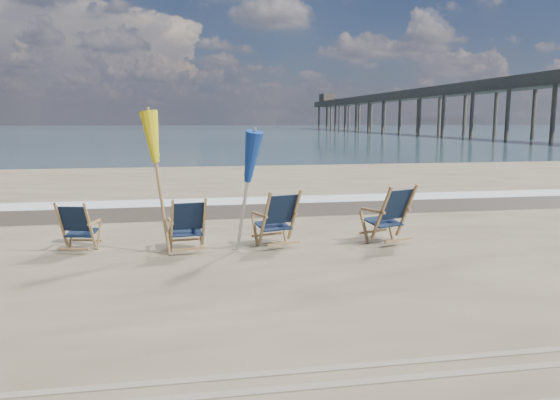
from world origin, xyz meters
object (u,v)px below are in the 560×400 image
(umbrella_blue, at_px, (245,161))
(beach_chair_1, at_px, (204,224))
(beach_chair_2, at_px, (294,217))
(beach_chair_3, at_px, (407,213))
(fishing_pier, at_px, (436,105))
(beach_chair_0, at_px, (90,227))
(umbrella_yellow, at_px, (158,144))

(umbrella_blue, bearing_deg, beach_chair_1, 168.28)
(beach_chair_2, xyz_separation_m, beach_chair_3, (2.06, -0.10, 0.03))
(umbrella_blue, distance_m, fishing_pier, 81.46)
(beach_chair_0, distance_m, fishing_pier, 82.41)
(fishing_pier, bearing_deg, beach_chair_3, -116.47)
(beach_chair_1, height_order, fishing_pier, fishing_pier)
(beach_chair_2, bearing_deg, umbrella_blue, 0.79)
(beach_chair_1, bearing_deg, fishing_pier, -126.81)
(beach_chair_2, relative_size, umbrella_yellow, 0.44)
(beach_chair_3, distance_m, fishing_pier, 79.97)
(beach_chair_0, relative_size, beach_chair_1, 0.93)
(beach_chair_0, distance_m, beach_chair_2, 3.49)
(beach_chair_0, distance_m, umbrella_blue, 2.83)
(umbrella_blue, bearing_deg, beach_chair_3, 3.78)
(beach_chair_2, distance_m, beach_chair_3, 2.07)
(umbrella_blue, xyz_separation_m, fishing_pier, (38.58, 71.69, 3.09))
(beach_chair_3, bearing_deg, umbrella_blue, -18.20)
(beach_chair_2, height_order, fishing_pier, fishing_pier)
(umbrella_yellow, distance_m, umbrella_blue, 1.44)
(beach_chair_3, height_order, fishing_pier, fishing_pier)
(umbrella_blue, bearing_deg, umbrella_yellow, 172.41)
(beach_chair_2, distance_m, umbrella_yellow, 2.66)
(beach_chair_0, bearing_deg, beach_chair_3, -167.37)
(beach_chair_3, distance_m, umbrella_blue, 3.15)
(umbrella_yellow, relative_size, umbrella_blue, 1.14)
(beach_chair_1, relative_size, beach_chair_2, 0.92)
(beach_chair_0, relative_size, fishing_pier, 0.01)
(beach_chair_1, bearing_deg, beach_chair_2, 177.43)
(beach_chair_1, bearing_deg, beach_chair_3, 172.80)
(beach_chair_0, relative_size, beach_chair_2, 0.85)
(beach_chair_1, height_order, beach_chair_2, beach_chair_2)
(beach_chair_1, relative_size, fishing_pier, 0.01)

